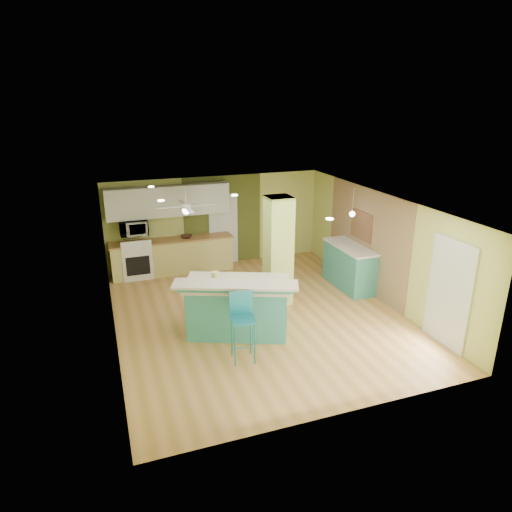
{
  "coord_description": "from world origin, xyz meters",
  "views": [
    {
      "loc": [
        -3.06,
        -8.46,
        4.56
      ],
      "look_at": [
        0.09,
        0.4,
        1.24
      ],
      "focal_mm": 32.0,
      "sensor_mm": 36.0,
      "label": 1
    }
  ],
  "objects_px": {
    "side_counter": "(350,266)",
    "fruit_bowl": "(186,237)",
    "canister": "(215,276)",
    "peninsula": "(238,306)",
    "bar_stool": "(242,316)"
  },
  "relations": [
    {
      "from": "bar_stool",
      "to": "canister",
      "type": "xyz_separation_m",
      "value": [
        -0.17,
        1.2,
        0.32
      ]
    },
    {
      "from": "fruit_bowl",
      "to": "canister",
      "type": "distance_m",
      "value": 3.5
    },
    {
      "from": "peninsula",
      "to": "canister",
      "type": "bearing_deg",
      "value": 168.3
    },
    {
      "from": "side_counter",
      "to": "canister",
      "type": "distance_m",
      "value": 3.92
    },
    {
      "from": "peninsula",
      "to": "canister",
      "type": "distance_m",
      "value": 0.75
    },
    {
      "from": "side_counter",
      "to": "fruit_bowl",
      "type": "relative_size",
      "value": 5.53
    },
    {
      "from": "side_counter",
      "to": "fruit_bowl",
      "type": "distance_m",
      "value": 4.37
    },
    {
      "from": "peninsula",
      "to": "fruit_bowl",
      "type": "bearing_deg",
      "value": 116.0
    },
    {
      "from": "bar_stool",
      "to": "side_counter",
      "type": "bearing_deg",
      "value": 39.96
    },
    {
      "from": "peninsula",
      "to": "side_counter",
      "type": "bearing_deg",
      "value": 43.58
    },
    {
      "from": "side_counter",
      "to": "fruit_bowl",
      "type": "bearing_deg",
      "value": 146.03
    },
    {
      "from": "fruit_bowl",
      "to": "canister",
      "type": "xyz_separation_m",
      "value": [
        -0.12,
        -3.5,
        0.2
      ]
    },
    {
      "from": "peninsula",
      "to": "canister",
      "type": "xyz_separation_m",
      "value": [
        -0.38,
        0.25,
        0.6
      ]
    },
    {
      "from": "bar_stool",
      "to": "fruit_bowl",
      "type": "bearing_deg",
      "value": 98.09
    },
    {
      "from": "peninsula",
      "to": "side_counter",
      "type": "relative_size",
      "value": 1.5
    }
  ]
}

